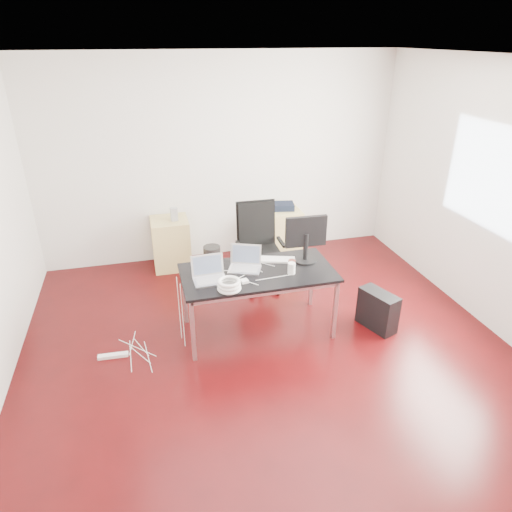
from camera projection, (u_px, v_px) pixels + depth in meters
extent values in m
plane|color=#330507|center=(269.00, 352.00, 4.72)|extent=(5.00, 5.00, 0.00)
plane|color=silver|center=(274.00, 58.00, 3.49)|extent=(5.00, 5.00, 0.00)
plane|color=silver|center=(220.00, 160.00, 6.28)|extent=(5.00, 0.00, 5.00)
plane|color=silver|center=(437.00, 444.00, 1.93)|extent=(5.00, 0.00, 5.00)
plane|color=silver|center=(505.00, 204.00, 4.67)|extent=(0.00, 5.00, 5.00)
plane|color=white|center=(495.00, 179.00, 4.75)|extent=(0.00, 1.50, 1.50)
cube|color=black|center=(258.00, 273.00, 4.77)|extent=(1.60, 0.80, 0.03)
cube|color=silver|center=(193.00, 331.00, 4.46)|extent=(0.04, 0.04, 0.70)
cube|color=silver|center=(185.00, 295.00, 5.07)|extent=(0.04, 0.04, 0.70)
cube|color=silver|center=(335.00, 310.00, 4.80)|extent=(0.04, 0.04, 0.70)
cube|color=silver|center=(311.00, 279.00, 5.41)|extent=(0.04, 0.04, 0.70)
cylinder|color=black|center=(260.00, 271.00, 5.82)|extent=(0.06, 0.06, 0.47)
cube|color=black|center=(260.00, 253.00, 5.71)|extent=(0.49, 0.47, 0.06)
cube|color=black|center=(256.00, 224.00, 5.77)|extent=(0.46, 0.11, 0.55)
cube|color=tan|center=(171.00, 243.00, 6.33)|extent=(0.50, 0.50, 0.70)
cube|color=tan|center=(282.00, 232.00, 6.69)|extent=(0.50, 0.50, 0.70)
cube|color=black|center=(378.00, 310.00, 5.03)|extent=(0.34, 0.49, 0.44)
cylinder|color=black|center=(212.00, 256.00, 6.45)|extent=(0.31, 0.31, 0.28)
cube|color=white|center=(113.00, 356.00, 4.64)|extent=(0.30, 0.08, 0.04)
cube|color=silver|center=(210.00, 281.00, 4.57)|extent=(0.34, 0.24, 0.01)
cube|color=silver|center=(208.00, 265.00, 4.62)|extent=(0.33, 0.06, 0.22)
cube|color=#475166|center=(208.00, 266.00, 4.62)|extent=(0.29, 0.05, 0.18)
cube|color=silver|center=(245.00, 269.00, 4.80)|extent=(0.39, 0.34, 0.01)
cube|color=silver|center=(246.00, 255.00, 4.85)|extent=(0.32, 0.17, 0.22)
cube|color=#475166|center=(246.00, 255.00, 4.84)|extent=(0.28, 0.14, 0.18)
cylinder|color=black|center=(305.00, 260.00, 4.99)|extent=(0.26, 0.26, 0.02)
cylinder|color=black|center=(306.00, 246.00, 4.92)|extent=(0.05, 0.05, 0.30)
cube|color=black|center=(306.00, 231.00, 4.86)|extent=(0.45, 0.07, 0.34)
cube|color=#475166|center=(305.00, 230.00, 4.89)|extent=(0.40, 0.02, 0.29)
cube|color=white|center=(275.00, 260.00, 4.99)|extent=(0.46, 0.27, 0.02)
cylinder|color=white|center=(291.00, 268.00, 4.70)|extent=(0.09, 0.09, 0.12)
cylinder|color=#56261D|center=(292.00, 264.00, 4.80)|extent=(0.08, 0.08, 0.10)
torus|color=white|center=(229.00, 288.00, 4.42)|extent=(0.24, 0.24, 0.04)
torus|color=white|center=(229.00, 285.00, 4.40)|extent=(0.23, 0.23, 0.04)
torus|color=white|center=(229.00, 282.00, 4.39)|extent=(0.22, 0.22, 0.04)
cube|color=white|center=(244.00, 281.00, 4.55)|extent=(0.08, 0.08, 0.03)
cube|color=#9E9E9E|center=(174.00, 214.00, 6.11)|extent=(0.10, 0.09, 0.18)
cube|color=black|center=(283.00, 206.00, 6.53)|extent=(0.34, 0.29, 0.09)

